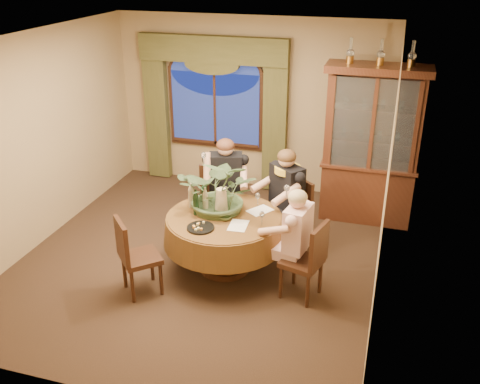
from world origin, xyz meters
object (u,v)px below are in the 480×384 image
(person_pink, at_px, (297,241))
(centerpiece_plant, at_px, (221,163))
(oil_lamp_right, at_px, (413,54))
(wine_bottle_0, at_px, (204,193))
(oil_lamp_left, at_px, (351,51))
(wine_bottle_2, at_px, (196,202))
(olive_bowl, at_px, (225,218))
(china_cabinet, at_px, (371,146))
(wine_bottle_1, at_px, (191,195))
(wine_bottle_3, at_px, (205,200))
(stoneware_vase, at_px, (221,200))
(chair_back_right, at_px, (289,216))
(chair_right, at_px, (302,260))
(dining_table, at_px, (225,243))
(person_back, at_px, (226,187))
(person_scarf, at_px, (286,200))
(chair_back, at_px, (216,202))
(oil_lamp_center, at_px, (381,52))

(person_pink, relative_size, centerpiece_plant, 1.18)
(oil_lamp_right, relative_size, wine_bottle_0, 1.03)
(oil_lamp_left, bearing_deg, wine_bottle_2, -127.49)
(oil_lamp_right, height_order, olive_bowl, oil_lamp_right)
(china_cabinet, xyz_separation_m, wine_bottle_1, (-2.05, -1.81, -0.23))
(person_pink, xyz_separation_m, wine_bottle_3, (-1.19, 0.22, 0.27))
(olive_bowl, bearing_deg, stoneware_vase, 119.53)
(china_cabinet, bearing_deg, chair_back_right, -127.22)
(china_cabinet, height_order, centerpiece_plant, china_cabinet)
(oil_lamp_right, bearing_deg, china_cabinet, 180.00)
(chair_right, bearing_deg, dining_table, 90.00)
(chair_right, distance_m, wine_bottle_0, 1.53)
(centerpiece_plant, distance_m, wine_bottle_0, 0.54)
(oil_lamp_left, height_order, olive_bowl, oil_lamp_left)
(oil_lamp_left, bearing_deg, wine_bottle_3, -127.22)
(oil_lamp_right, distance_m, chair_back_right, 2.67)
(olive_bowl, xyz_separation_m, wine_bottle_0, (-0.38, 0.32, 0.14))
(dining_table, relative_size, china_cabinet, 0.66)
(person_back, relative_size, person_scarf, 1.01)
(oil_lamp_right, height_order, stoneware_vase, oil_lamp_right)
(centerpiece_plant, bearing_deg, chair_right, -22.00)
(china_cabinet, distance_m, chair_back_right, 1.65)
(person_scarf, bearing_deg, person_back, 28.96)
(dining_table, height_order, wine_bottle_2, wine_bottle_2)
(chair_back, height_order, centerpiece_plant, centerpiece_plant)
(chair_back_right, bearing_deg, centerpiece_plant, 79.59)
(oil_lamp_left, height_order, chair_back_right, oil_lamp_left)
(oil_lamp_center, distance_m, chair_back, 3.00)
(china_cabinet, relative_size, centerpiece_plant, 2.10)
(oil_lamp_right, height_order, wine_bottle_3, oil_lamp_right)
(chair_back, bearing_deg, oil_lamp_center, -176.87)
(olive_bowl, bearing_deg, wine_bottle_1, 158.23)
(wine_bottle_2, bearing_deg, china_cabinet, 45.93)
(centerpiece_plant, bearing_deg, wine_bottle_0, 161.52)
(china_cabinet, bearing_deg, oil_lamp_right, 0.00)
(person_pink, bearing_deg, wine_bottle_1, 88.56)
(person_pink, xyz_separation_m, centerpiece_plant, (-1.02, 0.33, 0.73))
(china_cabinet, distance_m, person_back, 2.16)
(oil_lamp_left, relative_size, chair_right, 0.35)
(oil_lamp_center, distance_m, wine_bottle_1, 3.15)
(dining_table, xyz_separation_m, wine_bottle_0, (-0.34, 0.24, 0.54))
(oil_lamp_center, distance_m, wine_bottle_0, 2.99)
(dining_table, height_order, oil_lamp_left, oil_lamp_left)
(chair_back_right, height_order, chair_back, same)
(chair_back, bearing_deg, dining_table, 90.00)
(dining_table, xyz_separation_m, wine_bottle_2, (-0.34, -0.05, 0.54))
(chair_back, bearing_deg, china_cabinet, -176.87)
(oil_lamp_right, height_order, wine_bottle_2, oil_lamp_right)
(person_scarf, distance_m, wine_bottle_1, 1.27)
(oil_lamp_left, bearing_deg, person_pink, -96.53)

